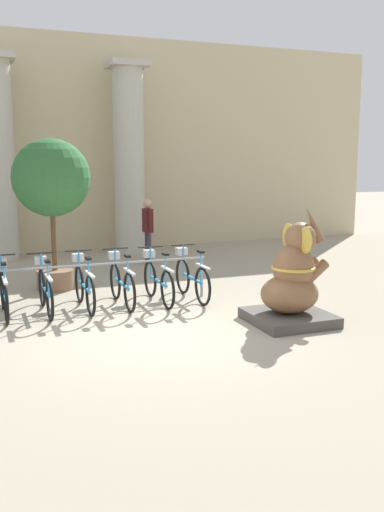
{
  "coord_description": "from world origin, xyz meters",
  "views": [
    {
      "loc": [
        -2.44,
        -7.82,
        2.56
      ],
      "look_at": [
        0.92,
        0.8,
        1.0
      ],
      "focal_mm": 40.0,
      "sensor_mm": 36.0,
      "label": 1
    }
  ],
  "objects_px": {
    "bicycle_3": "(122,283)",
    "person_pedestrian": "(148,225)",
    "bicycle_5": "(192,277)",
    "potted_tree": "(51,184)",
    "elephant_statue": "(292,284)",
    "bicycle_0": "(4,292)",
    "bicycle_2": "(84,286)",
    "bicycle_1": "(45,289)",
    "bicycle_4": "(158,280)"
  },
  "relations": [
    {
      "from": "bicycle_3",
      "to": "elephant_statue",
      "type": "relative_size",
      "value": 0.91
    },
    {
      "from": "bicycle_1",
      "to": "bicycle_4",
      "type": "distance_m",
      "value": 1.99
    },
    {
      "from": "bicycle_3",
      "to": "bicycle_0",
      "type": "bearing_deg",
      "value": 179.96
    },
    {
      "from": "bicycle_1",
      "to": "bicycle_2",
      "type": "height_order",
      "value": "same"
    },
    {
      "from": "bicycle_1",
      "to": "potted_tree",
      "type": "distance_m",
      "value": 2.49
    },
    {
      "from": "bicycle_5",
      "to": "bicycle_0",
      "type": "bearing_deg",
      "value": 179.64
    },
    {
      "from": "bicycle_0",
      "to": "bicycle_5",
      "type": "bearing_deg",
      "value": -0.36
    },
    {
      "from": "bicycle_2",
      "to": "bicycle_3",
      "type": "bearing_deg",
      "value": -0.54
    },
    {
      "from": "elephant_statue",
      "to": "bicycle_2",
      "type": "bearing_deg",
      "value": 144.64
    },
    {
      "from": "bicycle_0",
      "to": "bicycle_4",
      "type": "xyz_separation_m",
      "value": [
        2.66,
        -0.04,
        0.0
      ]
    },
    {
      "from": "bicycle_4",
      "to": "bicycle_5",
      "type": "xyz_separation_m",
      "value": [
        0.66,
        0.02,
        0.0
      ]
    },
    {
      "from": "elephant_statue",
      "to": "person_pedestrian",
      "type": "relative_size",
      "value": 1.17
    },
    {
      "from": "elephant_statue",
      "to": "potted_tree",
      "type": "relative_size",
      "value": 0.63
    },
    {
      "from": "elephant_statue",
      "to": "potted_tree",
      "type": "height_order",
      "value": "potted_tree"
    },
    {
      "from": "bicycle_3",
      "to": "person_pedestrian",
      "type": "distance_m",
      "value": 4.23
    },
    {
      "from": "elephant_statue",
      "to": "bicycle_5",
      "type": "bearing_deg",
      "value": 114.2
    },
    {
      "from": "bicycle_3",
      "to": "bicycle_4",
      "type": "xyz_separation_m",
      "value": [
        0.66,
        -0.04,
        0.0
      ]
    },
    {
      "from": "bicycle_2",
      "to": "elephant_statue",
      "type": "relative_size",
      "value": 0.91
    },
    {
      "from": "bicycle_0",
      "to": "bicycle_2",
      "type": "distance_m",
      "value": 1.33
    },
    {
      "from": "person_pedestrian",
      "to": "bicycle_0",
      "type": "bearing_deg",
      "value": -133.5
    },
    {
      "from": "elephant_statue",
      "to": "person_pedestrian",
      "type": "bearing_deg",
      "value": 95.59
    },
    {
      "from": "bicycle_4",
      "to": "bicycle_2",
      "type": "bearing_deg",
      "value": 177.97
    },
    {
      "from": "bicycle_2",
      "to": "bicycle_4",
      "type": "height_order",
      "value": "same"
    },
    {
      "from": "bicycle_0",
      "to": "person_pedestrian",
      "type": "distance_m",
      "value": 5.34
    },
    {
      "from": "bicycle_1",
      "to": "person_pedestrian",
      "type": "distance_m",
      "value": 4.94
    },
    {
      "from": "bicycle_3",
      "to": "elephant_statue",
      "type": "xyz_separation_m",
      "value": [
        2.24,
        -2.06,
        0.23
      ]
    },
    {
      "from": "bicycle_4",
      "to": "elephant_statue",
      "type": "xyz_separation_m",
      "value": [
        1.58,
        -2.02,
        0.23
      ]
    },
    {
      "from": "bicycle_5",
      "to": "potted_tree",
      "type": "distance_m",
      "value": 3.32
    },
    {
      "from": "bicycle_2",
      "to": "person_pedestrian",
      "type": "bearing_deg",
      "value": 58.82
    },
    {
      "from": "person_pedestrian",
      "to": "bicycle_3",
      "type": "bearing_deg",
      "value": -113.36
    },
    {
      "from": "bicycle_5",
      "to": "person_pedestrian",
      "type": "bearing_deg",
      "value": 85.02
    },
    {
      "from": "bicycle_2",
      "to": "elephant_statue",
      "type": "distance_m",
      "value": 3.57
    },
    {
      "from": "bicycle_1",
      "to": "bicycle_3",
      "type": "height_order",
      "value": "same"
    },
    {
      "from": "bicycle_5",
      "to": "elephant_statue",
      "type": "distance_m",
      "value": 2.25
    },
    {
      "from": "bicycle_4",
      "to": "bicycle_3",
      "type": "bearing_deg",
      "value": 176.48
    },
    {
      "from": "potted_tree",
      "to": "person_pedestrian",
      "type": "bearing_deg",
      "value": 39.35
    },
    {
      "from": "bicycle_4",
      "to": "person_pedestrian",
      "type": "bearing_deg",
      "value": 75.59
    },
    {
      "from": "elephant_statue",
      "to": "person_pedestrian",
      "type": "height_order",
      "value": "elephant_statue"
    },
    {
      "from": "bicycle_4",
      "to": "potted_tree",
      "type": "distance_m",
      "value": 2.92
    },
    {
      "from": "bicycle_4",
      "to": "potted_tree",
      "type": "relative_size",
      "value": 0.58
    },
    {
      "from": "bicycle_2",
      "to": "bicycle_3",
      "type": "height_order",
      "value": "same"
    },
    {
      "from": "bicycle_0",
      "to": "bicycle_5",
      "type": "height_order",
      "value": "same"
    },
    {
      "from": "bicycle_2",
      "to": "potted_tree",
      "type": "relative_size",
      "value": 0.58
    },
    {
      "from": "bicycle_0",
      "to": "potted_tree",
      "type": "relative_size",
      "value": 0.58
    },
    {
      "from": "bicycle_4",
      "to": "person_pedestrian",
      "type": "height_order",
      "value": "person_pedestrian"
    },
    {
      "from": "bicycle_5",
      "to": "potted_tree",
      "type": "xyz_separation_m",
      "value": [
        -2.25,
        1.75,
        1.7
      ]
    },
    {
      "from": "bicycle_4",
      "to": "person_pedestrian",
      "type": "relative_size",
      "value": 1.07
    },
    {
      "from": "bicycle_0",
      "to": "bicycle_5",
      "type": "distance_m",
      "value": 3.32
    },
    {
      "from": "bicycle_2",
      "to": "bicycle_3",
      "type": "distance_m",
      "value": 0.66
    },
    {
      "from": "bicycle_2",
      "to": "person_pedestrian",
      "type": "height_order",
      "value": "person_pedestrian"
    }
  ]
}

